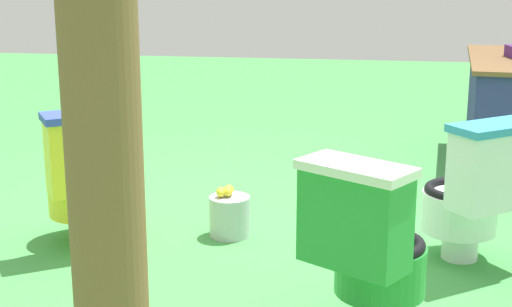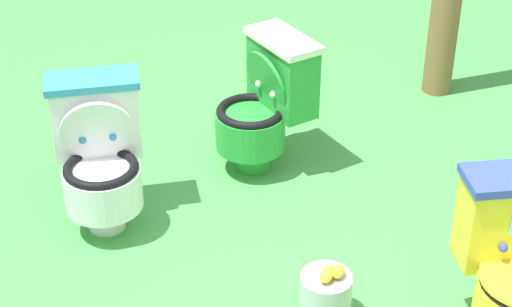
% 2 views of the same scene
% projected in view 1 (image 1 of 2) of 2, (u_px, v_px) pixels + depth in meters
% --- Properties ---
extents(ground, '(14.00, 14.00, 0.00)m').
position_uv_depth(ground, '(237.00, 228.00, 4.31)').
color(ground, '#429947').
extents(toilet_white, '(0.63, 0.62, 0.73)m').
position_uv_depth(toilet_white, '(475.00, 191.00, 3.74)').
color(toilet_white, white).
rests_on(toilet_white, ground).
extents(toilet_yellow, '(0.63, 0.60, 0.73)m').
position_uv_depth(toilet_yellow, '(86.00, 176.00, 4.00)').
color(toilet_yellow, yellow).
rests_on(toilet_yellow, ground).
extents(toilet_green, '(0.63, 0.60, 0.73)m').
position_uv_depth(toilet_green, '(369.00, 245.00, 3.06)').
color(toilet_green, green).
rests_on(toilet_green, ground).
extents(wooden_post, '(0.18, 0.18, 2.25)m').
position_uv_depth(wooden_post, '(102.00, 118.00, 1.76)').
color(wooden_post, brown).
rests_on(wooden_post, ground).
extents(lemon_bucket, '(0.22, 0.22, 0.28)m').
position_uv_depth(lemon_bucket, '(229.00, 215.00, 4.18)').
color(lemon_bucket, '#B7B7BF').
rests_on(lemon_bucket, ground).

